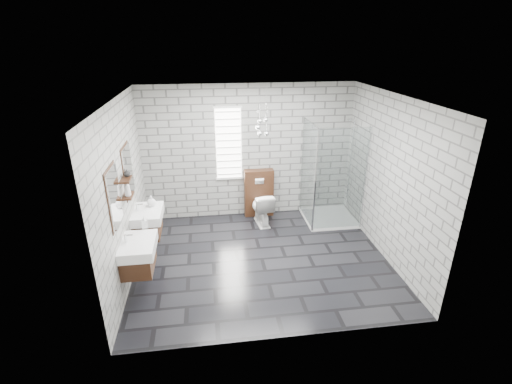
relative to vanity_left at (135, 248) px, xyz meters
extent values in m
cube|color=black|center=(1.91, 0.61, -0.77)|extent=(4.20, 3.60, 0.02)
cube|color=white|center=(1.91, 0.61, 1.95)|extent=(4.20, 3.60, 0.02)
cube|color=gray|center=(1.91, 2.42, 0.59)|extent=(4.20, 0.02, 2.70)
cube|color=gray|center=(1.91, -1.20, 0.59)|extent=(4.20, 0.02, 2.70)
cube|color=gray|center=(-0.20, 0.61, 0.59)|extent=(0.02, 3.60, 2.70)
cube|color=gray|center=(4.02, 0.61, 0.59)|extent=(0.02, 3.60, 2.70)
cube|color=#3F2313|center=(0.02, 0.00, -0.21)|extent=(0.42, 0.62, 0.30)
cube|color=silver|center=(0.22, 0.00, -0.18)|extent=(0.02, 0.35, 0.01)
cube|color=white|center=(0.04, 0.00, 0.02)|extent=(0.47, 0.70, 0.15)
cylinder|color=silver|center=(-0.11, 0.00, 0.15)|extent=(0.04, 0.04, 0.12)
cylinder|color=silver|center=(-0.06, 0.00, 0.20)|extent=(0.10, 0.02, 0.02)
cube|color=white|center=(-0.17, 0.00, 0.79)|extent=(0.03, 0.55, 0.80)
cube|color=#3F2313|center=(-0.19, 0.00, 0.79)|extent=(0.01, 0.59, 0.84)
cube|color=#3F2313|center=(0.02, 1.03, -0.21)|extent=(0.42, 0.62, 0.30)
cube|color=silver|center=(0.22, 1.03, -0.18)|extent=(0.02, 0.35, 0.01)
cube|color=white|center=(0.04, 1.03, 0.02)|extent=(0.47, 0.70, 0.15)
cylinder|color=silver|center=(-0.11, 1.03, 0.15)|extent=(0.04, 0.04, 0.12)
cylinder|color=silver|center=(-0.06, 1.03, 0.20)|extent=(0.10, 0.02, 0.02)
cube|color=white|center=(-0.17, 1.03, 0.79)|extent=(0.03, 0.55, 0.80)
cube|color=#3F2313|center=(-0.19, 1.03, 0.79)|extent=(0.01, 0.59, 0.84)
cube|color=#3F2313|center=(-0.12, 0.56, 0.56)|extent=(0.14, 0.30, 0.03)
cube|color=#3F2313|center=(-0.12, 0.56, 0.82)|extent=(0.14, 0.30, 0.03)
cube|color=white|center=(1.51, 2.40, 0.79)|extent=(0.50, 0.02, 1.40)
cube|color=silver|center=(1.51, 2.38, 1.51)|extent=(0.56, 0.04, 0.04)
cube|color=silver|center=(1.51, 2.38, 0.07)|extent=(0.56, 0.04, 0.04)
cube|color=silver|center=(1.51, 2.38, 0.16)|extent=(0.48, 0.01, 0.02)
cube|color=silver|center=(1.51, 2.38, 0.30)|extent=(0.48, 0.01, 0.02)
cube|color=silver|center=(1.51, 2.38, 0.44)|extent=(0.48, 0.01, 0.02)
cube|color=silver|center=(1.51, 2.38, 0.58)|extent=(0.48, 0.01, 0.02)
cube|color=silver|center=(1.51, 2.38, 0.72)|extent=(0.48, 0.01, 0.02)
cube|color=silver|center=(1.51, 2.38, 0.86)|extent=(0.48, 0.01, 0.02)
cube|color=silver|center=(1.51, 2.38, 1.00)|extent=(0.48, 0.01, 0.02)
cube|color=silver|center=(1.51, 2.38, 1.14)|extent=(0.48, 0.01, 0.02)
cube|color=silver|center=(1.51, 2.38, 1.28)|extent=(0.48, 0.01, 0.03)
cube|color=silver|center=(1.51, 2.38, 1.42)|extent=(0.48, 0.01, 0.03)
cube|color=#3F2313|center=(2.10, 2.31, -0.26)|extent=(0.60, 0.20, 1.00)
cube|color=silver|center=(2.10, 2.21, 0.04)|extent=(0.18, 0.01, 0.12)
cube|color=white|center=(3.51, 1.91, -0.73)|extent=(1.00, 1.00, 0.06)
cube|color=silver|center=(3.51, 1.42, 0.27)|extent=(1.00, 0.01, 2.00)
cube|color=silver|center=(3.02, 1.91, 0.27)|extent=(0.01, 1.00, 2.00)
cube|color=silver|center=(3.02, 1.42, 0.27)|extent=(0.03, 0.03, 2.00)
cube|color=silver|center=(3.99, 1.42, 0.27)|extent=(0.03, 0.03, 2.00)
cylinder|color=silver|center=(3.95, 2.11, 0.34)|extent=(0.02, 0.02, 1.80)
cylinder|color=silver|center=(3.87, 2.11, 1.26)|extent=(0.14, 0.14, 0.02)
sphere|color=silver|center=(2.02, 1.88, 1.22)|extent=(0.09, 0.09, 0.09)
cylinder|color=silver|center=(2.02, 1.88, 1.61)|extent=(0.01, 0.01, 0.68)
sphere|color=silver|center=(2.19, 1.96, 1.08)|extent=(0.09, 0.09, 0.09)
cylinder|color=silver|center=(2.19, 1.96, 1.53)|extent=(0.01, 0.01, 0.82)
sphere|color=silver|center=(2.07, 2.02, 1.31)|extent=(0.09, 0.09, 0.09)
cylinder|color=silver|center=(2.07, 2.02, 1.65)|extent=(0.01, 0.01, 0.59)
sphere|color=silver|center=(2.07, 2.02, 1.07)|extent=(0.09, 0.09, 0.09)
cylinder|color=silver|center=(2.07, 2.02, 1.53)|extent=(0.01, 0.01, 0.82)
sphere|color=silver|center=(2.18, 2.03, 1.32)|extent=(0.09, 0.09, 0.09)
cylinder|color=silver|center=(2.18, 2.03, 1.66)|extent=(0.01, 0.01, 0.58)
imported|color=white|center=(2.10, 1.92, -0.42)|extent=(0.46, 0.70, 0.68)
imported|color=#B2B2B2|center=(0.09, 0.41, 0.19)|extent=(0.10, 0.10, 0.19)
imported|color=#B2B2B2|center=(0.10, 1.18, 0.19)|extent=(0.19, 0.19, 0.19)
imported|color=#B2B2B2|center=(-0.11, 0.52, 0.70)|extent=(0.10, 0.10, 0.24)
imported|color=#B2B2B2|center=(-0.11, 0.65, 0.89)|extent=(0.14, 0.14, 0.11)
camera|label=1|loc=(1.07, -4.70, 2.76)|focal=26.00mm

